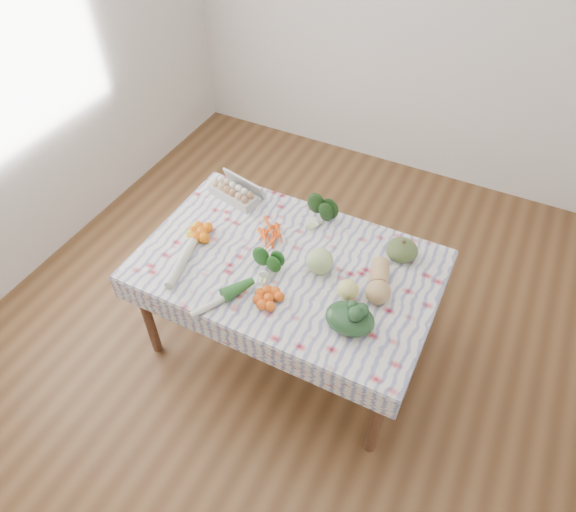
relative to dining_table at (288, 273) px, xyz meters
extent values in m
plane|color=brown|center=(0.00, 0.00, -0.68)|extent=(4.50, 4.50, 0.00)
cube|color=silver|center=(0.00, 2.25, 0.72)|extent=(4.00, 0.04, 2.80)
cube|color=brown|center=(0.00, 0.00, 0.05)|extent=(1.60, 1.00, 0.04)
cylinder|color=brown|center=(-0.74, -0.44, -0.32)|extent=(0.06, 0.06, 0.71)
cylinder|color=brown|center=(0.74, -0.44, -0.32)|extent=(0.06, 0.06, 0.71)
cylinder|color=brown|center=(-0.74, 0.44, -0.32)|extent=(0.06, 0.06, 0.71)
cylinder|color=brown|center=(0.74, 0.44, -0.32)|extent=(0.06, 0.06, 0.71)
cube|color=silver|center=(0.00, 0.00, 0.08)|extent=(1.66, 1.06, 0.01)
cube|color=#BBBAB5|center=(-0.56, 0.35, 0.13)|extent=(0.35, 0.20, 0.09)
cube|color=#F05211|center=(-0.19, 0.11, 0.10)|extent=(0.23, 0.21, 0.04)
ellipsoid|color=#163411|center=(0.02, 0.39, 0.15)|extent=(0.18, 0.17, 0.14)
ellipsoid|color=#465A2C|center=(0.55, 0.33, 0.14)|extent=(0.20, 0.20, 0.12)
sphere|color=#A1C077|center=(0.18, 0.03, 0.16)|extent=(0.20, 0.20, 0.15)
ellipsoid|color=tan|center=(0.51, 0.05, 0.15)|extent=(0.20, 0.31, 0.13)
cube|color=orange|center=(-0.55, -0.04, 0.12)|extent=(0.27, 0.27, 0.07)
ellipsoid|color=#1B5118|center=(-0.08, -0.12, 0.13)|extent=(0.17, 0.17, 0.10)
cube|color=#EA5A12|center=(0.03, -0.29, 0.11)|extent=(0.22, 0.22, 0.06)
sphere|color=#DEDC75|center=(0.39, -0.07, 0.14)|extent=(0.12, 0.12, 0.11)
ellipsoid|color=#17331A|center=(0.47, -0.24, 0.14)|extent=(0.29, 0.25, 0.11)
cylinder|color=beige|center=(-0.52, -0.28, 0.11)|extent=(0.13, 0.38, 0.05)
cylinder|color=beige|center=(-0.18, -0.40, 0.10)|extent=(0.21, 0.34, 0.04)
camera|label=1|loc=(0.88, -1.75, 2.19)|focal=32.00mm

